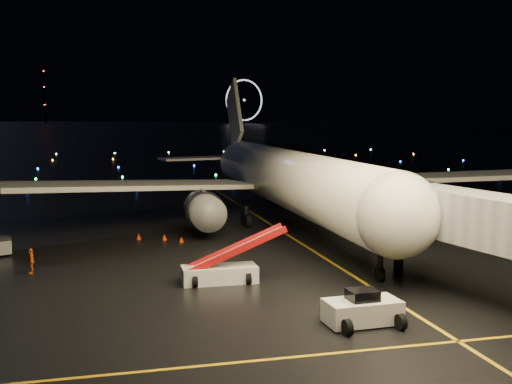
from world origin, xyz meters
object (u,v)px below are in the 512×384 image
crew_c (31,261)px  belt_loader (219,256)px  airliner (280,146)px  pushback_tug (362,307)px

crew_c → belt_loader: bearing=58.2°
airliner → belt_loader: 25.28m
airliner → belt_loader: bearing=-115.5°
pushback_tug → belt_loader: size_ratio=0.54×
belt_loader → crew_c: (-12.42, 5.54, -0.86)m
pushback_tug → crew_c: 24.13m
belt_loader → crew_c: size_ratio=4.00×
airliner → belt_loader: size_ratio=7.69×
airliner → pushback_tug: size_ratio=14.13×
pushback_tug → crew_c: (-18.20, 15.84, -0.03)m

